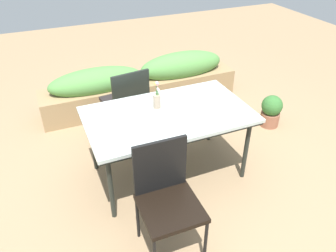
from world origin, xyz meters
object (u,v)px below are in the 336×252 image
(flower_vase, at_px, (157,98))
(chair_far_side, at_px, (127,99))
(potted_plant, at_px, (271,110))
(dining_table, at_px, (168,117))
(planter_box, at_px, (142,83))
(chair_near_left, at_px, (166,194))

(flower_vase, bearing_deg, chair_far_side, 99.89)
(chair_far_side, xyz_separation_m, potted_plant, (1.82, -0.48, -0.31))
(dining_table, height_order, planter_box, dining_table)
(chair_near_left, height_order, planter_box, chair_near_left)
(chair_far_side, relative_size, flower_vase, 3.14)
(flower_vase, xyz_separation_m, potted_plant, (1.70, 0.22, -0.65))
(dining_table, distance_m, flower_vase, 0.22)
(dining_table, bearing_deg, chair_far_side, 102.43)
(chair_near_left, bearing_deg, potted_plant, -148.22)
(chair_near_left, distance_m, planter_box, 2.51)
(dining_table, distance_m, chair_near_left, 0.92)
(chair_near_left, height_order, potted_plant, chair_near_left)
(chair_far_side, bearing_deg, chair_near_left, -103.97)
(chair_near_left, distance_m, potted_plant, 2.35)
(chair_far_side, distance_m, chair_near_left, 1.67)
(chair_far_side, relative_size, potted_plant, 2.15)
(chair_near_left, bearing_deg, chair_far_side, -95.09)
(dining_table, xyz_separation_m, chair_far_side, (-0.18, 0.83, -0.18))
(chair_near_left, bearing_deg, planter_box, -103.45)
(potted_plant, bearing_deg, flower_vase, -172.70)
(dining_table, xyz_separation_m, planter_box, (0.27, 1.59, -0.39))
(chair_near_left, xyz_separation_m, flower_vase, (0.30, 0.97, 0.31))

